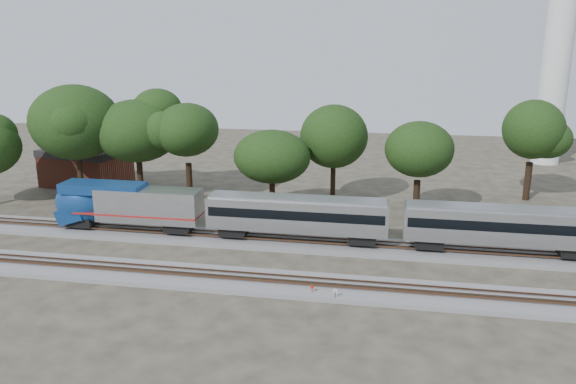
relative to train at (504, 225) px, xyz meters
name	(u,v)px	position (x,y,z in m)	size (l,w,h in m)	color
ground	(245,264)	(-23.48, -6.00, -3.31)	(160.00, 160.00, 0.00)	#383328
track_far	(260,240)	(-23.48, 0.00, -3.10)	(160.00, 5.00, 0.73)	slate
track_near	(233,280)	(-23.48, -10.00, -3.10)	(160.00, 5.00, 0.73)	slate
train	(504,225)	(0.00, 0.00, 0.00)	(93.95, 3.24, 4.78)	#BABDC2
switch_stand_red	(312,289)	(-16.46, -11.60, -2.67)	(0.31, 0.14, 1.00)	#512D19
switch_stand_white	(335,294)	(-14.54, -12.22, -2.58)	(0.36, 0.07, 1.13)	#512D19
switch_lever	(316,294)	(-16.21, -11.35, -3.16)	(0.50, 0.30, 0.30)	#512D19
brick_building	(86,166)	(-53.30, 18.87, -0.64)	(12.19, 9.54, 5.30)	brown
tree_1	(75,122)	(-50.06, 11.83, 6.74)	(10.23, 10.23, 14.42)	black
tree_2	(137,131)	(-42.75, 13.84, 5.53)	(9.00, 9.00, 12.69)	black
tree_3	(187,130)	(-35.82, 13.32, 5.94)	(9.41, 9.41, 13.27)	black
tree_4	(272,157)	(-24.35, 10.25, 3.54)	(6.98, 6.98, 9.85)	black
tree_5	(334,137)	(-17.67, 15.57, 5.28)	(8.74, 8.74, 12.32)	black
tree_6	(419,149)	(-7.50, 12.20, 4.64)	(8.10, 8.10, 11.42)	black
tree_7	(533,130)	(6.87, 21.88, 5.87)	(9.35, 9.35, 13.18)	black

